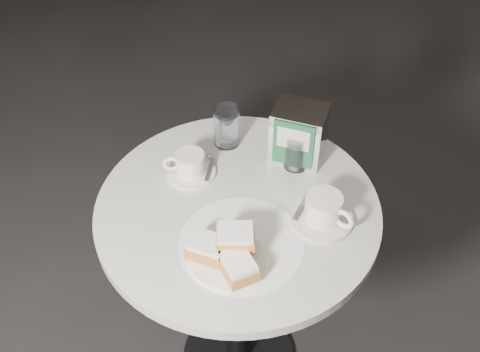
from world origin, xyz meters
The scene contains 8 objects.
cafe_table centered at (0.00, 0.00, 0.55)m, with size 0.70×0.70×0.74m.
sugar_spill centered at (0.04, -0.11, 0.75)m, with size 0.29×0.29×0.00m, color white.
beignet_plate centered at (0.03, -0.17, 0.78)m, with size 0.22×0.22×0.08m.
coffee_cup_left centered at (-0.15, 0.08, 0.77)m, with size 0.16×0.16×0.07m.
coffee_cup_right centered at (0.21, 0.01, 0.78)m, with size 0.20×0.20×0.08m.
water_glass_left centered at (-0.10, 0.22, 0.80)m, with size 0.09×0.09×0.11m.
water_glass_right centered at (0.10, 0.18, 0.80)m, with size 0.08×0.08×0.10m.
napkin_dispenser centered at (0.10, 0.22, 0.82)m, with size 0.14×0.12×0.16m.
Camera 1 is at (0.29, -0.95, 1.83)m, focal length 45.00 mm.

